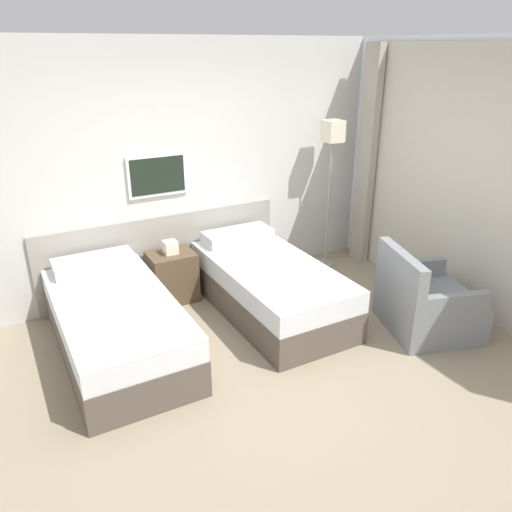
{
  "coord_description": "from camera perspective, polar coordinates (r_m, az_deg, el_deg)",
  "views": [
    {
      "loc": [
        -1.86,
        -3.01,
        2.61
      ],
      "look_at": [
        0.31,
        0.93,
        0.69
      ],
      "focal_mm": 35.0,
      "sensor_mm": 36.0,
      "label": 1
    }
  ],
  "objects": [
    {
      "name": "floor_lamp",
      "position": [
        6.05,
        8.67,
        12.09
      ],
      "size": [
        0.24,
        0.24,
        1.81
      ],
      "color": "#9E9993",
      "rests_on": "ground_plane"
    },
    {
      "name": "nightstand",
      "position": [
        5.51,
        -9.53,
        -2.26
      ],
      "size": [
        0.48,
        0.39,
        0.69
      ],
      "color": "brown",
      "rests_on": "ground_plane"
    },
    {
      "name": "ground_plane",
      "position": [
        4.4,
        2.34,
        -13.37
      ],
      "size": [
        16.0,
        16.0,
        0.0
      ],
      "primitive_type": "plane",
      "color": "gray"
    },
    {
      "name": "wall_headboard",
      "position": [
        5.52,
        -8.67,
        9.06
      ],
      "size": [
        10.0,
        0.1,
        2.7
      ],
      "color": "silver",
      "rests_on": "ground_plane"
    },
    {
      "name": "wall_window",
      "position": [
        5.27,
        26.29,
        6.72
      ],
      "size": [
        0.21,
        4.5,
        2.7
      ],
      "color": "white",
      "rests_on": "ground_plane"
    },
    {
      "name": "bed_near_window",
      "position": [
        5.21,
        1.53,
        -3.49
      ],
      "size": [
        0.97,
        1.95,
        0.67
      ],
      "color": "brown",
      "rests_on": "ground_plane"
    },
    {
      "name": "armchair",
      "position": [
        5.17,
        18.81,
        -5.3
      ],
      "size": [
        1.02,
        1.06,
        0.84
      ],
      "rotation": [
        0.0,
        0.0,
        1.26
      ],
      "color": "gray",
      "rests_on": "ground_plane"
    },
    {
      "name": "bed_near_door",
      "position": [
        4.7,
        -15.66,
        -7.57
      ],
      "size": [
        0.97,
        1.95,
        0.67
      ],
      "color": "brown",
      "rests_on": "ground_plane"
    }
  ]
}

